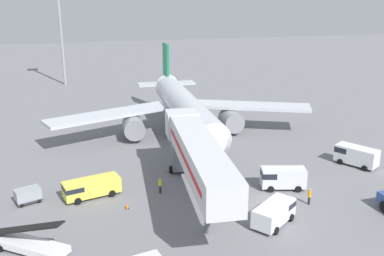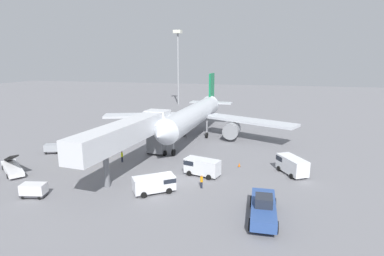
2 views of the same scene
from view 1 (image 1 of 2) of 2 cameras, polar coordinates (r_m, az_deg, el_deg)
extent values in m
plane|color=slate|center=(42.93, 9.77, -10.08)|extent=(300.00, 300.00, 0.00)
cylinder|color=silver|center=(59.11, -0.81, 2.57)|extent=(4.86, 27.68, 3.92)
cone|color=silver|center=(44.86, 3.50, -2.33)|extent=(3.95, 3.39, 3.85)
cone|color=silver|center=(74.64, -3.56, 5.90)|extent=(3.90, 5.20, 3.73)
cube|color=#147A47|center=(72.77, -3.44, 8.51)|extent=(0.50, 4.00, 6.28)
cube|color=silver|center=(73.47, -1.53, 5.90)|extent=(4.81, 3.06, 0.24)
cube|color=silver|center=(72.67, -5.18, 5.71)|extent=(4.81, 3.06, 0.24)
cube|color=silver|center=(64.55, 7.41, 2.89)|extent=(17.79, 10.83, 0.44)
cube|color=silver|center=(60.57, -10.65, 1.77)|extent=(17.99, 9.81, 0.44)
cylinder|color=gray|center=(63.03, 5.14, 0.99)|extent=(2.99, 3.82, 2.86)
cylinder|color=gray|center=(60.20, -7.65, 0.11)|extent=(2.99, 3.82, 2.86)
cylinder|color=gray|center=(49.94, 1.90, -3.35)|extent=(0.28, 0.28, 2.78)
cylinder|color=black|center=(50.45, 1.88, -4.83)|extent=(0.39, 1.11, 1.10)
cylinder|color=gray|center=(61.86, 0.90, 0.78)|extent=(0.28, 0.28, 2.78)
cylinder|color=black|center=(62.27, 0.90, -0.45)|extent=(0.39, 1.11, 1.10)
cylinder|color=gray|center=(60.95, -3.21, 0.50)|extent=(0.28, 0.28, 2.78)
cylinder|color=black|center=(61.36, -3.19, -0.75)|extent=(0.39, 1.11, 1.10)
cube|color=silver|center=(39.17, 1.06, -3.65)|extent=(4.61, 19.22, 2.70)
cube|color=red|center=(38.92, -1.14, -3.79)|extent=(1.40, 15.93, 0.44)
cube|color=silver|center=(48.60, -1.31, 0.57)|extent=(3.68, 3.08, 2.84)
cube|color=#232833|center=(49.76, -1.55, 1.27)|extent=(3.31, 0.52, 0.90)
cube|color=slate|center=(49.08, -1.17, -3.27)|extent=(2.69, 2.01, 3.81)
cylinder|color=black|center=(49.60, -2.79, -5.43)|extent=(0.37, 0.82, 0.80)
cylinder|color=black|center=(50.02, 0.46, -5.21)|extent=(0.37, 0.82, 0.80)
cylinder|color=slate|center=(37.22, 2.22, -10.69)|extent=(0.70, 0.70, 4.21)
cube|color=white|center=(37.77, -20.59, -14.12)|extent=(6.50, 5.56, 0.55)
cube|color=black|center=(37.05, -20.83, -12.16)|extent=(6.05, 4.95, 2.37)
cylinder|color=black|center=(37.23, -17.23, -14.74)|extent=(0.61, 0.54, 0.60)
cylinder|color=black|center=(39.70, -21.96, -13.12)|extent=(0.61, 0.54, 0.60)
cylinder|color=black|center=(38.71, -23.72, -14.18)|extent=(0.61, 0.54, 0.60)
cube|color=white|center=(54.81, 20.71, -3.35)|extent=(4.10, 5.09, 1.96)
cube|color=#1E232D|center=(55.26, 19.23, -2.54)|extent=(2.48, 2.32, 0.63)
cylinder|color=black|center=(54.86, 18.81, -4.16)|extent=(0.65, 0.76, 0.68)
cylinder|color=black|center=(56.47, 19.64, -3.63)|extent=(0.65, 0.76, 0.68)
cylinder|color=black|center=(53.81, 21.63, -4.90)|extent=(0.65, 0.76, 0.68)
cylinder|color=black|center=(55.45, 22.39, -4.34)|extent=(0.65, 0.76, 0.68)
cube|color=white|center=(39.61, 10.66, -10.83)|extent=(4.90, 4.34, 1.60)
cube|color=#1E232D|center=(40.71, 11.74, -9.53)|extent=(2.39, 2.50, 0.51)
cylinder|color=black|center=(41.47, 10.37, -10.62)|extent=(0.76, 0.69, 0.68)
cylinder|color=black|center=(40.75, 12.77, -11.32)|extent=(0.76, 0.69, 0.68)
cylinder|color=black|center=(39.24, 8.34, -12.24)|extent=(0.76, 0.69, 0.68)
cylinder|color=black|center=(38.48, 10.84, -13.02)|extent=(0.76, 0.69, 0.68)
cube|color=silver|center=(46.42, 11.83, -6.32)|extent=(4.86, 2.96, 1.92)
cube|color=#1E232D|center=(45.96, 9.97, -5.88)|extent=(1.89, 2.19, 0.61)
cylinder|color=black|center=(45.73, 10.24, -7.85)|extent=(0.74, 0.50, 0.68)
cylinder|color=black|center=(47.31, 9.86, -6.94)|extent=(0.74, 0.50, 0.68)
cylinder|color=black|center=(46.32, 13.70, -7.74)|extent=(0.74, 0.50, 0.68)
cylinder|color=black|center=(47.88, 13.20, -6.84)|extent=(0.74, 0.50, 0.68)
cube|color=#E5DB4C|center=(44.92, -12.97, -7.49)|extent=(5.86, 3.30, 1.54)
cube|color=#1E232D|center=(44.37, -15.34, -7.52)|extent=(2.22, 2.41, 0.49)
cylinder|color=black|center=(44.00, -14.69, -9.21)|extent=(0.75, 0.52, 0.68)
cylinder|color=black|center=(45.70, -15.34, -8.23)|extent=(0.75, 0.52, 0.68)
cylinder|color=black|center=(44.83, -10.42, -8.39)|extent=(0.75, 0.52, 0.68)
cylinder|color=black|center=(46.50, -11.22, -7.46)|extent=(0.75, 0.52, 0.68)
cube|color=#38383D|center=(45.77, -20.59, -8.79)|extent=(2.66, 2.10, 0.22)
cube|color=#999EA5|center=(45.50, -20.67, -8.06)|extent=(2.66, 2.10, 1.06)
cylinder|color=black|center=(46.55, -19.81, -8.40)|extent=(0.38, 0.24, 0.36)
cylinder|color=black|center=(45.42, -19.36, -9.01)|extent=(0.38, 0.24, 0.36)
cylinder|color=black|center=(46.23, -21.76, -8.81)|extent=(0.38, 0.24, 0.36)
cylinder|color=black|center=(45.10, -21.36, -9.44)|extent=(0.38, 0.24, 0.36)
cylinder|color=#1E2333|center=(44.94, -4.17, -7.98)|extent=(0.32, 0.32, 0.80)
cylinder|color=#D8EA19|center=(44.64, -4.19, -7.15)|extent=(0.43, 0.43, 0.63)
sphere|color=tan|center=(44.46, -4.21, -6.64)|extent=(0.22, 0.22, 0.22)
cylinder|color=#1E2333|center=(44.03, 15.04, -9.15)|extent=(0.33, 0.33, 0.79)
cylinder|color=orange|center=(43.73, 15.11, -8.32)|extent=(0.44, 0.44, 0.62)
sphere|color=tan|center=(43.54, 15.15, -7.80)|extent=(0.21, 0.21, 0.21)
cube|color=black|center=(42.45, -8.48, -10.33)|extent=(0.34, 0.34, 0.03)
cone|color=orange|center=(42.33, -8.50, -10.01)|extent=(0.29, 0.29, 0.51)
cube|color=black|center=(52.55, 13.62, -5.04)|extent=(0.37, 0.37, 0.03)
cone|color=orange|center=(52.44, 13.64, -4.75)|extent=(0.31, 0.31, 0.54)
cylinder|color=#93969B|center=(99.28, -16.74, 11.87)|extent=(0.56, 0.56, 22.62)
camera|label=2|loc=(28.85, 71.89, -4.53)|focal=29.26mm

